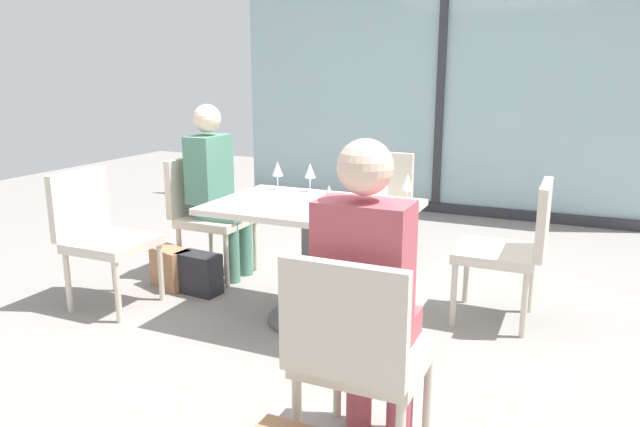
{
  "coord_description": "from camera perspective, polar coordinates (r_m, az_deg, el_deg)",
  "views": [
    {
      "loc": [
        1.41,
        -3.06,
        1.48
      ],
      "look_at": [
        0.0,
        0.1,
        0.65
      ],
      "focal_mm": 33.21,
      "sensor_mm": 36.0,
      "label": 1
    }
  ],
  "objects": [
    {
      "name": "ground_plane",
      "position": [
        3.69,
        -0.65,
        -10.21
      ],
      "size": [
        12.0,
        12.0,
        0.0
      ],
      "primitive_type": "plane",
      "color": "gray"
    },
    {
      "name": "window_wall_backdrop",
      "position": [
        6.42,
        11.56,
        10.83
      ],
      "size": [
        4.54,
        0.1,
        2.7
      ],
      "color": "#98B7BC",
      "rests_on": "ground_plane"
    },
    {
      "name": "dining_table_main",
      "position": [
        3.51,
        -0.67,
        -2.31
      ],
      "size": [
        1.17,
        0.81,
        0.73
      ],
      "color": "silver",
      "rests_on": "ground_plane"
    },
    {
      "name": "chair_far_left",
      "position": [
        4.44,
        -10.99,
        0.43
      ],
      "size": [
        0.5,
        0.46,
        0.87
      ],
      "color": "beige",
      "rests_on": "ground_plane"
    },
    {
      "name": "chair_front_right",
      "position": [
        2.22,
        3.63,
        -12.86
      ],
      "size": [
        0.46,
        0.5,
        0.87
      ],
      "color": "beige",
      "rests_on": "ground_plane"
    },
    {
      "name": "chair_far_right",
      "position": [
        3.68,
        18.19,
        -2.72
      ],
      "size": [
        0.5,
        0.46,
        0.87
      ],
      "color": "beige",
      "rests_on": "ground_plane"
    },
    {
      "name": "chair_side_end",
      "position": [
        4.03,
        -20.46,
        -1.53
      ],
      "size": [
        0.5,
        0.46,
        0.87
      ],
      "color": "beige",
      "rests_on": "ground_plane"
    },
    {
      "name": "chair_near_window",
      "position": [
        4.59,
        5.58,
        1.05
      ],
      "size": [
        0.46,
        0.51,
        0.87
      ],
      "color": "beige",
      "rests_on": "ground_plane"
    },
    {
      "name": "person_far_left",
      "position": [
        4.34,
        -9.92,
        2.92
      ],
      "size": [
        0.39,
        0.34,
        1.26
      ],
      "color": "#4C7F6B",
      "rests_on": "ground_plane"
    },
    {
      "name": "person_front_right",
      "position": [
        2.24,
        4.69,
        -7.03
      ],
      "size": [
        0.34,
        0.39,
        1.26
      ],
      "color": "#B24C56",
      "rests_on": "ground_plane"
    },
    {
      "name": "wine_glass_0",
      "position": [
        3.06,
        0.86,
        1.82
      ],
      "size": [
        0.07,
        0.07,
        0.18
      ],
      "color": "silver",
      "rests_on": "dining_table_main"
    },
    {
      "name": "wine_glass_1",
      "position": [
        3.79,
        -0.97,
        4.08
      ],
      "size": [
        0.07,
        0.07,
        0.18
      ],
      "color": "silver",
      "rests_on": "dining_table_main"
    },
    {
      "name": "wine_glass_2",
      "position": [
        3.31,
        5.54,
        2.65
      ],
      "size": [
        0.07,
        0.07,
        0.18
      ],
      "color": "silver",
      "rests_on": "dining_table_main"
    },
    {
      "name": "wine_glass_3",
      "position": [
        3.87,
        -4.11,
        4.25
      ],
      "size": [
        0.07,
        0.07,
        0.18
      ],
      "color": "silver",
      "rests_on": "dining_table_main"
    },
    {
      "name": "wine_glass_4",
      "position": [
        3.43,
        8.43,
        2.94
      ],
      "size": [
        0.07,
        0.07,
        0.18
      ],
      "color": "silver",
      "rests_on": "dining_table_main"
    },
    {
      "name": "coffee_cup",
      "position": [
        3.53,
        5.92,
        1.87
      ],
      "size": [
        0.08,
        0.08,
        0.09
      ],
      "primitive_type": "cylinder",
      "color": "white",
      "rests_on": "dining_table_main"
    },
    {
      "name": "cell_phone_on_table",
      "position": [
        3.51,
        4.27,
        1.17
      ],
      "size": [
        0.09,
        0.15,
        0.01
      ],
      "primitive_type": "cube",
      "rotation": [
        0.0,
        0.0,
        0.15
      ],
      "color": "black",
      "rests_on": "dining_table_main"
    },
    {
      "name": "handbag_0",
      "position": [
        4.14,
        -11.6,
        -5.68
      ],
      "size": [
        0.31,
        0.19,
        0.28
      ],
      "primitive_type": "cube",
      "rotation": [
        0.0,
        0.0,
        -0.09
      ],
      "color": "#232328",
      "rests_on": "ground_plane"
    },
    {
      "name": "handbag_2",
      "position": [
        4.3,
        -14.16,
        -5.1
      ],
      "size": [
        0.34,
        0.25,
        0.28
      ],
      "primitive_type": "cube",
      "rotation": [
        0.0,
        0.0,
        -0.34
      ],
      "color": "#A3704C",
      "rests_on": "ground_plane"
    }
  ]
}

